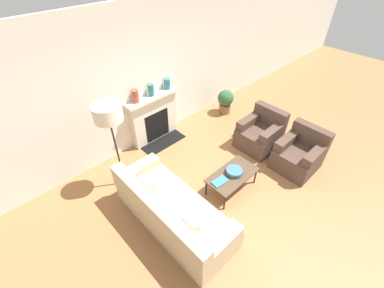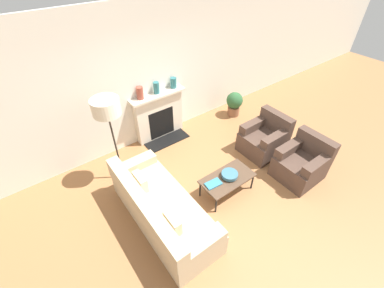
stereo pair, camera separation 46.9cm
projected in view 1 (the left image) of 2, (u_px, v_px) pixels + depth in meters
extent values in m
plane|color=#99663D|center=(228.00, 199.00, 4.65)|extent=(18.00, 18.00, 0.00)
cube|color=silver|center=(139.00, 80.00, 5.09)|extent=(18.00, 0.06, 2.90)
cube|color=beige|center=(154.00, 118.00, 5.70)|extent=(1.13, 0.20, 1.05)
cube|color=black|center=(157.00, 125.00, 5.74)|extent=(0.62, 0.04, 0.68)
cube|color=black|center=(164.00, 142.00, 5.88)|extent=(1.01, 0.40, 0.02)
cube|color=beige|center=(152.00, 97.00, 5.33)|extent=(1.25, 0.28, 0.05)
cube|color=tan|center=(175.00, 213.00, 4.16)|extent=(0.86, 2.12, 0.45)
cube|color=tan|center=(156.00, 210.00, 3.72)|extent=(0.20, 2.12, 0.36)
cube|color=tan|center=(220.00, 244.00, 3.44)|extent=(0.79, 0.22, 0.17)
cube|color=tan|center=(139.00, 169.00, 4.49)|extent=(0.79, 0.22, 0.17)
cube|color=beige|center=(189.00, 224.00, 3.59)|extent=(0.12, 0.32, 0.28)
cube|color=beige|center=(148.00, 186.00, 4.12)|extent=(0.12, 0.32, 0.28)
cube|color=#4C382D|center=(297.00, 159.00, 5.14)|extent=(0.82, 0.76, 0.44)
cube|color=#4C382D|center=(311.00, 135.00, 5.04)|extent=(0.18, 0.76, 0.41)
cube|color=#4C382D|center=(288.00, 140.00, 5.09)|extent=(0.74, 0.18, 0.19)
cube|color=#4C382D|center=(316.00, 154.00, 4.77)|extent=(0.74, 0.18, 0.19)
cube|color=#4C382D|center=(258.00, 138.00, 5.65)|extent=(0.82, 0.76, 0.44)
cube|color=#4C382D|center=(271.00, 116.00, 5.55)|extent=(0.18, 0.76, 0.41)
cube|color=#4C382D|center=(250.00, 121.00, 5.61)|extent=(0.74, 0.18, 0.19)
cube|color=#4C382D|center=(273.00, 132.00, 5.29)|extent=(0.74, 0.18, 0.19)
cube|color=#4C3828|center=(232.00, 175.00, 4.61)|extent=(0.96, 0.52, 0.03)
cylinder|color=black|center=(225.00, 203.00, 4.38)|extent=(0.03, 0.03, 0.36)
cylinder|color=black|center=(255.00, 176.00, 4.84)|extent=(0.03, 0.03, 0.36)
cylinder|color=black|center=(206.00, 188.00, 4.62)|extent=(0.03, 0.03, 0.36)
cylinder|color=black|center=(237.00, 164.00, 5.09)|extent=(0.03, 0.03, 0.36)
cylinder|color=#38667A|center=(234.00, 173.00, 4.61)|extent=(0.10, 0.10, 0.02)
cylinder|color=#38667A|center=(234.00, 171.00, 4.58)|extent=(0.29, 0.29, 0.07)
cube|color=teal|center=(220.00, 181.00, 4.45)|extent=(0.30, 0.19, 0.02)
cylinder|color=black|center=(125.00, 182.00, 4.95)|extent=(0.29, 0.29, 0.03)
cylinder|color=black|center=(118.00, 153.00, 4.46)|extent=(0.03, 0.03, 1.48)
cylinder|color=beige|center=(107.00, 112.00, 3.92)|extent=(0.46, 0.46, 0.27)
cylinder|color=brown|center=(135.00, 96.00, 5.04)|extent=(0.14, 0.14, 0.26)
cylinder|color=#28666B|center=(151.00, 90.00, 5.25)|extent=(0.12, 0.12, 0.25)
cylinder|color=#28666B|center=(167.00, 84.00, 5.48)|extent=(0.14, 0.14, 0.23)
cylinder|color=brown|center=(225.00, 108.00, 6.77)|extent=(0.30, 0.30, 0.24)
sphere|color=#2D5B33|center=(226.00, 98.00, 6.57)|extent=(0.41, 0.41, 0.41)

